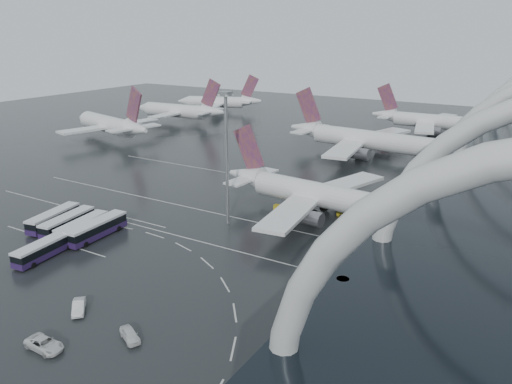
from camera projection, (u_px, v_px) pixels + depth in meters
The scene contains 25 objects.
ground at pixel (205, 238), 95.91m from camera, with size 420.00×420.00×0.00m, color black.
lane_marking_near at pixel (199, 241), 94.28m from camera, with size 120.00×0.25×0.01m, color beige.
lane_marking_mid at pixel (239, 218), 105.68m from camera, with size 120.00×0.25×0.01m, color beige.
lane_marking_far at pixel (298, 185), 128.49m from camera, with size 120.00×0.25×0.01m, color beige.
bus_bay_line_south at pixel (53, 240), 94.63m from camera, with size 28.00×0.25×0.01m, color beige.
bus_bay_line_north at pixel (116, 215), 107.67m from camera, with size 28.00×0.25×0.01m, color beige.
airliner_main at pixel (323, 196), 105.68m from camera, with size 52.47×45.80×17.76m.
airliner_gate_b at pixel (367, 140), 156.40m from camera, with size 57.96×51.90×20.11m.
airliner_gate_c at pixel (435, 122), 190.27m from camera, with size 50.60×46.93×18.11m.
jet_remote_west at pixel (111, 125), 179.28m from camera, with size 46.91×38.04×20.55m.
jet_remote_mid at pixel (181, 111), 212.34m from camera, with size 44.22×35.64×19.26m.
jet_remote_far at pixel (221, 102), 240.94m from camera, with size 40.03×32.63×17.99m.
bus_row_near_a at pixel (54, 218), 101.02m from camera, with size 5.10×13.07×3.14m.
bus_row_near_b at pixel (67, 222), 98.88m from camera, with size 4.62×13.07×3.15m.
bus_row_near_c at pixel (82, 227), 96.84m from camera, with size 4.40×12.59×3.04m.
bus_row_near_d at pixel (97, 228), 95.51m from camera, with size 3.86×13.75×3.35m.
bus_row_far_c at pixel (45, 248), 87.25m from camera, with size 4.18×12.68×3.06m.
van_curve_a at pixel (44, 344), 62.24m from camera, with size 2.51×5.45×1.51m, color silver.
van_curve_b at pixel (130, 335), 64.19m from camera, with size 1.72×4.28×1.46m, color silver.
van_curve_c at pixel (79, 307), 70.62m from camera, with size 1.61×4.62×1.52m, color silver.
floodlight_mast at pixel (226, 143), 97.61m from camera, with size 2.07×2.07×26.95m.
gse_cart_belly_a at pixel (342, 214), 106.97m from camera, with size 1.91×1.13×1.04m, color #B59E18.
gse_cart_belly_b at pixel (359, 208), 110.23m from camera, with size 2.36×1.39×1.29m, color slate.
gse_cart_belly_c at pixel (278, 207), 110.61m from camera, with size 2.01×1.19×1.10m, color #B59E18.
gse_cart_belly_e at pixel (341, 208), 110.02m from camera, with size 1.97×1.16×1.07m, color #B59E18.
Camera 1 is at (53.93, -70.75, 38.18)m, focal length 35.00 mm.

